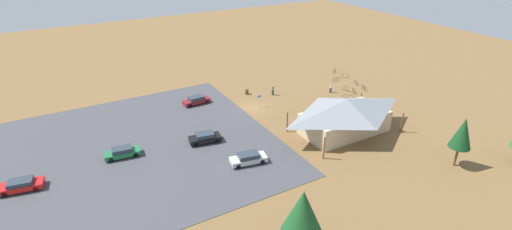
{
  "coord_description": "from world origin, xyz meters",
  "views": [
    {
      "loc": [
        27.92,
        49.41,
        26.4
      ],
      "look_at": [
        2.45,
        4.79,
        1.2
      ],
      "focal_mm": 26.42,
      "sensor_mm": 36.0,
      "label": 1
    }
  ],
  "objects_px": {
    "bicycle_silver_back_row": "(346,89)",
    "visitor_by_pavilion": "(273,90)",
    "trash_bin": "(247,92)",
    "bicycle_black_by_bin": "(364,88)",
    "car_silver_front_row": "(248,158)",
    "bicycle_red_mid_cluster": "(336,79)",
    "bicycle_green_edge_south": "(334,71)",
    "pine_far_west": "(463,133)",
    "bike_pavilion": "(345,114)",
    "car_black_end_stall": "(205,138)",
    "bicycle_blue_yard_left": "(356,83)",
    "bicycle_teal_lone_east": "(354,91)",
    "visitor_crossing_yard": "(331,88)",
    "pine_east": "(303,212)",
    "bicycle_orange_yard_front": "(348,96)",
    "car_green_near_entry": "(122,152)",
    "bicycle_white_yard_right": "(345,76)",
    "car_red_second_row": "(21,185)",
    "car_maroon_inner_stall": "(196,100)",
    "lot_sign": "(259,99)"
  },
  "relations": [
    {
      "from": "bicycle_teal_lone_east",
      "to": "car_red_second_row",
      "type": "bearing_deg",
      "value": 2.85
    },
    {
      "from": "car_maroon_inner_stall",
      "to": "bike_pavilion",
      "type": "bearing_deg",
      "value": 127.03
    },
    {
      "from": "car_maroon_inner_stall",
      "to": "bicycle_red_mid_cluster",
      "type": "bearing_deg",
      "value": 173.25
    },
    {
      "from": "trash_bin",
      "to": "bicycle_orange_yard_front",
      "type": "height_order",
      "value": "trash_bin"
    },
    {
      "from": "car_maroon_inner_stall",
      "to": "car_black_end_stall",
      "type": "bearing_deg",
      "value": 73.49
    },
    {
      "from": "bicycle_white_yard_right",
      "to": "car_green_near_entry",
      "type": "xyz_separation_m",
      "value": [
        44.96,
        8.2,
        0.35
      ]
    },
    {
      "from": "trash_bin",
      "to": "bicycle_silver_back_row",
      "type": "height_order",
      "value": "bicycle_silver_back_row"
    },
    {
      "from": "trash_bin",
      "to": "bicycle_orange_yard_front",
      "type": "distance_m",
      "value": 17.84
    },
    {
      "from": "trash_bin",
      "to": "car_green_near_entry",
      "type": "relative_size",
      "value": 0.2
    },
    {
      "from": "bike_pavilion",
      "to": "car_maroon_inner_stall",
      "type": "xyz_separation_m",
      "value": [
        14.97,
        -19.85,
        -2.19
      ]
    },
    {
      "from": "pine_far_west",
      "to": "bicycle_green_edge_south",
      "type": "bearing_deg",
      "value": -105.51
    },
    {
      "from": "bicycle_white_yard_right",
      "to": "visitor_crossing_yard",
      "type": "xyz_separation_m",
      "value": [
        7.48,
        4.6,
        0.51
      ]
    },
    {
      "from": "pine_far_west",
      "to": "bicycle_green_edge_south",
      "type": "relative_size",
      "value": 4.51
    },
    {
      "from": "bike_pavilion",
      "to": "visitor_crossing_yard",
      "type": "bearing_deg",
      "value": -122.56
    },
    {
      "from": "visitor_by_pavilion",
      "to": "bicycle_red_mid_cluster",
      "type": "bearing_deg",
      "value": 179.17
    },
    {
      "from": "bike_pavilion",
      "to": "trash_bin",
      "type": "height_order",
      "value": "bike_pavilion"
    },
    {
      "from": "bicycle_green_edge_south",
      "to": "car_black_end_stall",
      "type": "height_order",
      "value": "car_black_end_stall"
    },
    {
      "from": "trash_bin",
      "to": "bicycle_blue_yard_left",
      "type": "xyz_separation_m",
      "value": [
        -20.41,
        6.08,
        -0.1
      ]
    },
    {
      "from": "car_red_second_row",
      "to": "car_maroon_inner_stall",
      "type": "bearing_deg",
      "value": -154.5
    },
    {
      "from": "car_green_near_entry",
      "to": "pine_east",
      "type": "bearing_deg",
      "value": 113.57
    },
    {
      "from": "trash_bin",
      "to": "pine_east",
      "type": "relative_size",
      "value": 0.13
    },
    {
      "from": "bicycle_black_by_bin",
      "to": "car_black_end_stall",
      "type": "distance_m",
      "value": 33.11
    },
    {
      "from": "pine_far_west",
      "to": "car_green_near_entry",
      "type": "bearing_deg",
      "value": -32.32
    },
    {
      "from": "car_maroon_inner_stall",
      "to": "visitor_by_pavilion",
      "type": "height_order",
      "value": "visitor_by_pavilion"
    },
    {
      "from": "pine_far_west",
      "to": "car_maroon_inner_stall",
      "type": "relative_size",
      "value": 1.43
    },
    {
      "from": "bicycle_silver_back_row",
      "to": "visitor_by_pavilion",
      "type": "height_order",
      "value": "visitor_by_pavilion"
    },
    {
      "from": "trash_bin",
      "to": "car_red_second_row",
      "type": "bearing_deg",
      "value": 18.58
    },
    {
      "from": "bicycle_silver_back_row",
      "to": "bicycle_green_edge_south",
      "type": "bearing_deg",
      "value": -117.85
    },
    {
      "from": "visitor_crossing_yard",
      "to": "bicycle_green_edge_south",
      "type": "bearing_deg",
      "value": -133.93
    },
    {
      "from": "bicycle_orange_yard_front",
      "to": "bicycle_teal_lone_east",
      "type": "bearing_deg",
      "value": -156.1
    },
    {
      "from": "car_black_end_stall",
      "to": "bicycle_green_edge_south",
      "type": "bearing_deg",
      "value": -158.93
    },
    {
      "from": "bicycle_silver_back_row",
      "to": "trash_bin",
      "type": "bearing_deg",
      "value": -24.74
    },
    {
      "from": "bike_pavilion",
      "to": "car_black_end_stall",
      "type": "distance_m",
      "value": 20.17
    },
    {
      "from": "car_silver_front_row",
      "to": "bicycle_red_mid_cluster",
      "type": "bearing_deg",
      "value": -149.49
    },
    {
      "from": "trash_bin",
      "to": "pine_east",
      "type": "xyz_separation_m",
      "value": [
        13.29,
        34.75,
        3.98
      ]
    },
    {
      "from": "bicycle_white_yard_right",
      "to": "car_red_second_row",
      "type": "height_order",
      "value": "car_red_second_row"
    },
    {
      "from": "car_black_end_stall",
      "to": "pine_far_west",
      "type": "bearing_deg",
      "value": 140.22
    },
    {
      "from": "bicycle_black_by_bin",
      "to": "bicycle_silver_back_row",
      "type": "xyz_separation_m",
      "value": [
        3.22,
        -1.23,
        0.03
      ]
    },
    {
      "from": "bicycle_blue_yard_left",
      "to": "visitor_crossing_yard",
      "type": "bearing_deg",
      "value": 6.01
    },
    {
      "from": "bicycle_green_edge_south",
      "to": "bicycle_silver_back_row",
      "type": "bearing_deg",
      "value": 62.15
    },
    {
      "from": "bicycle_silver_back_row",
      "to": "bicycle_red_mid_cluster",
      "type": "bearing_deg",
      "value": -110.0
    },
    {
      "from": "trash_bin",
      "to": "bicycle_red_mid_cluster",
      "type": "bearing_deg",
      "value": 171.29
    },
    {
      "from": "pine_far_west",
      "to": "bicycle_white_yard_right",
      "type": "relative_size",
      "value": 5.01
    },
    {
      "from": "bicycle_blue_yard_left",
      "to": "bicycle_silver_back_row",
      "type": "relative_size",
      "value": 0.91
    },
    {
      "from": "pine_east",
      "to": "car_green_near_entry",
      "type": "xyz_separation_m",
      "value": [
        10.63,
        -24.36,
        -3.72
      ]
    },
    {
      "from": "car_green_near_entry",
      "to": "bicycle_red_mid_cluster",
      "type": "bearing_deg",
      "value": -169.8
    },
    {
      "from": "car_red_second_row",
      "to": "car_silver_front_row",
      "type": "height_order",
      "value": "car_silver_front_row"
    },
    {
      "from": "bicycle_teal_lone_east",
      "to": "visitor_crossing_yard",
      "type": "distance_m",
      "value": 4.2
    },
    {
      "from": "lot_sign",
      "to": "car_maroon_inner_stall",
      "type": "xyz_separation_m",
      "value": [
        8.63,
        -6.24,
        -0.7
      ]
    },
    {
      "from": "bicycle_black_by_bin",
      "to": "bicycle_orange_yard_front",
      "type": "distance_m",
      "value": 5.41
    }
  ]
}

